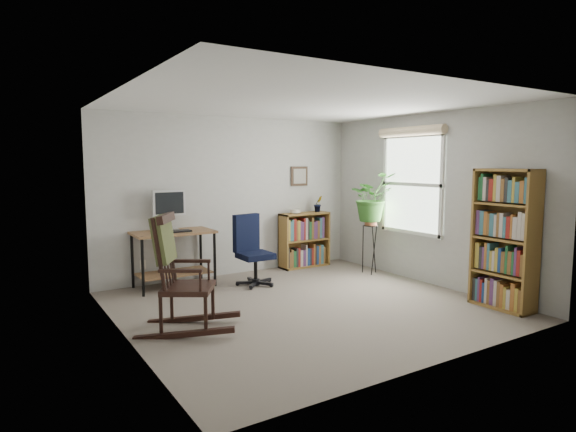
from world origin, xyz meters
TOP-DOWN VIEW (x-y plane):
  - floor at (0.00, 0.00)m, footprint 4.20×4.00m
  - ceiling at (0.00, 0.00)m, footprint 4.20×4.00m
  - wall_back at (0.00, 2.00)m, footprint 4.20×0.00m
  - wall_front at (0.00, -2.00)m, footprint 4.20×0.00m
  - wall_left at (-2.10, 0.00)m, footprint 0.00×4.00m
  - wall_right at (2.10, 0.00)m, footprint 0.00×4.00m
  - window at (2.06, 0.30)m, footprint 0.12×1.20m
  - desk at (-1.04, 1.70)m, footprint 1.08×0.59m
  - monitor at (-1.04, 1.84)m, footprint 0.46×0.16m
  - keyboard at (-1.04, 1.58)m, footprint 0.40×0.15m
  - office_chair at (-0.05, 1.18)m, footprint 0.65×0.65m
  - rocking_chair at (-1.49, -0.06)m, footprint 1.23×1.10m
  - low_bookshelf at (1.22, 1.82)m, footprint 0.85×0.28m
  - tall_bookshelf at (1.92, -1.31)m, footprint 0.31×0.72m
  - plant_stand at (1.80, 0.87)m, footprint 0.29×0.29m
  - spider_plant at (1.80, 0.87)m, footprint 1.69×1.88m
  - potted_plant_small at (1.50, 1.83)m, footprint 0.13×0.24m
  - framed_picture at (1.22, 1.97)m, footprint 0.32×0.04m

SIDE VIEW (x-z plane):
  - floor at x=0.00m, z-range 0.00..0.00m
  - desk at x=-1.04m, z-range 0.00..0.78m
  - plant_stand at x=1.80m, z-range 0.00..0.88m
  - low_bookshelf at x=1.22m, z-range 0.00..0.90m
  - office_chair at x=-0.05m, z-range 0.00..1.01m
  - rocking_chair at x=-1.49m, z-range 0.00..1.22m
  - keyboard at x=-1.04m, z-range 0.78..0.80m
  - tall_bookshelf at x=1.92m, z-range 0.00..1.65m
  - potted_plant_small at x=1.50m, z-range 0.90..1.00m
  - monitor at x=-1.04m, z-range 0.78..1.34m
  - wall_back at x=0.00m, z-range 0.00..2.40m
  - wall_front at x=0.00m, z-range 0.00..2.40m
  - wall_left at x=-2.10m, z-range 0.00..2.40m
  - wall_right at x=2.10m, z-range 0.00..2.40m
  - window at x=2.06m, z-range 0.65..2.15m
  - framed_picture at x=1.22m, z-range 1.33..1.65m
  - spider_plant at x=1.80m, z-range 0.82..2.28m
  - ceiling at x=0.00m, z-range 2.40..2.40m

